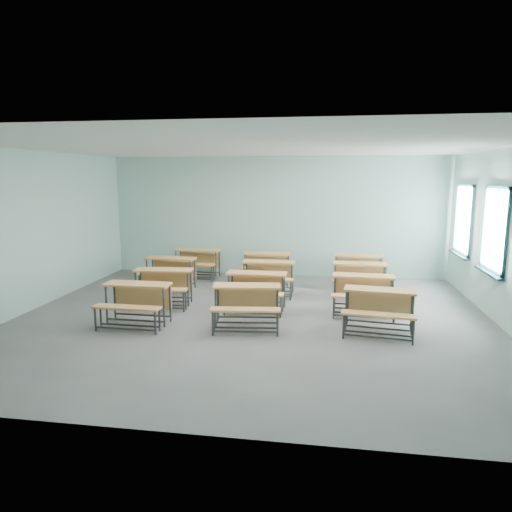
{
  "coord_description": "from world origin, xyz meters",
  "views": [
    {
      "loc": [
        1.35,
        -8.24,
        2.68
      ],
      "look_at": [
        -0.11,
        1.2,
        1.0
      ],
      "focal_mm": 32.0,
      "sensor_mm": 36.0,
      "label": 1
    }
  ],
  "objects_px": {
    "desk_unit_r1c1": "(256,285)",
    "desk_unit_r3c0": "(196,259)",
    "desk_unit_r0c0": "(136,298)",
    "desk_unit_r3c2": "(359,265)",
    "desk_unit_r1c0": "(162,282)",
    "desk_unit_r2c0": "(169,268)",
    "desk_unit_r3c1": "(267,263)",
    "desk_unit_r2c2": "(360,275)",
    "desk_unit_r0c2": "(379,304)",
    "desk_unit_r2c1": "(268,273)",
    "desk_unit_r1c2": "(363,288)",
    "desk_unit_r0c1": "(247,300)"
  },
  "relations": [
    {
      "from": "desk_unit_r1c2",
      "to": "desk_unit_r3c0",
      "type": "relative_size",
      "value": 1.0
    },
    {
      "from": "desk_unit_r1c0",
      "to": "desk_unit_r3c1",
      "type": "xyz_separation_m",
      "value": [
        1.88,
        2.4,
        0.0
      ]
    },
    {
      "from": "desk_unit_r1c2",
      "to": "desk_unit_r0c0",
      "type": "bearing_deg",
      "value": -159.75
    },
    {
      "from": "desk_unit_r0c2",
      "to": "desk_unit_r3c1",
      "type": "relative_size",
      "value": 1.04
    },
    {
      "from": "desk_unit_r2c2",
      "to": "desk_unit_r1c0",
      "type": "bearing_deg",
      "value": -160.9
    },
    {
      "from": "desk_unit_r1c2",
      "to": "desk_unit_r2c1",
      "type": "height_order",
      "value": "same"
    },
    {
      "from": "desk_unit_r2c2",
      "to": "desk_unit_r3c1",
      "type": "xyz_separation_m",
      "value": [
        -2.25,
        1.07,
        0.0
      ]
    },
    {
      "from": "desk_unit_r1c0",
      "to": "desk_unit_r3c0",
      "type": "distance_m",
      "value": 2.67
    },
    {
      "from": "desk_unit_r0c0",
      "to": "desk_unit_r3c2",
      "type": "bearing_deg",
      "value": 42.82
    },
    {
      "from": "desk_unit_r1c0",
      "to": "desk_unit_r1c1",
      "type": "bearing_deg",
      "value": -5.65
    },
    {
      "from": "desk_unit_r1c1",
      "to": "desk_unit_r3c1",
      "type": "bearing_deg",
      "value": 92.94
    },
    {
      "from": "desk_unit_r2c0",
      "to": "desk_unit_r2c1",
      "type": "xyz_separation_m",
      "value": [
        2.4,
        -0.11,
        0.0
      ]
    },
    {
      "from": "desk_unit_r2c0",
      "to": "desk_unit_r3c1",
      "type": "relative_size",
      "value": 1.01
    },
    {
      "from": "desk_unit_r3c1",
      "to": "desk_unit_r3c0",
      "type": "bearing_deg",
      "value": 169.45
    },
    {
      "from": "desk_unit_r2c0",
      "to": "desk_unit_r3c1",
      "type": "xyz_separation_m",
      "value": [
        2.21,
        1.05,
        0.0
      ]
    },
    {
      "from": "desk_unit_r1c1",
      "to": "desk_unit_r3c1",
      "type": "relative_size",
      "value": 0.98
    },
    {
      "from": "desk_unit_r2c0",
      "to": "desk_unit_r3c0",
      "type": "bearing_deg",
      "value": 81.44
    },
    {
      "from": "desk_unit_r2c1",
      "to": "desk_unit_r2c2",
      "type": "bearing_deg",
      "value": 2.57
    },
    {
      "from": "desk_unit_r3c1",
      "to": "desk_unit_r0c0",
      "type": "bearing_deg",
      "value": -119.86
    },
    {
      "from": "desk_unit_r0c2",
      "to": "desk_unit_r3c0",
      "type": "bearing_deg",
      "value": 146.12
    },
    {
      "from": "desk_unit_r2c2",
      "to": "desk_unit_r3c1",
      "type": "relative_size",
      "value": 0.98
    },
    {
      "from": "desk_unit_r1c0",
      "to": "desk_unit_r2c0",
      "type": "distance_m",
      "value": 1.39
    },
    {
      "from": "desk_unit_r0c0",
      "to": "desk_unit_r3c1",
      "type": "relative_size",
      "value": 0.98
    },
    {
      "from": "desk_unit_r0c2",
      "to": "desk_unit_r1c0",
      "type": "bearing_deg",
      "value": 172.97
    },
    {
      "from": "desk_unit_r0c2",
      "to": "desk_unit_r3c2",
      "type": "bearing_deg",
      "value": 98.79
    },
    {
      "from": "desk_unit_r2c0",
      "to": "desk_unit_r3c2",
      "type": "bearing_deg",
      "value": 17.93
    },
    {
      "from": "desk_unit_r0c2",
      "to": "desk_unit_r2c1",
      "type": "relative_size",
      "value": 1.07
    },
    {
      "from": "desk_unit_r0c1",
      "to": "desk_unit_r1c0",
      "type": "distance_m",
      "value": 2.28
    },
    {
      "from": "desk_unit_r1c0",
      "to": "desk_unit_r0c2",
      "type": "bearing_deg",
      "value": -18.76
    },
    {
      "from": "desk_unit_r0c2",
      "to": "desk_unit_r2c2",
      "type": "xyz_separation_m",
      "value": [
        -0.16,
        2.41,
        0.0
      ]
    },
    {
      "from": "desk_unit_r2c2",
      "to": "desk_unit_r3c2",
      "type": "xyz_separation_m",
      "value": [
        0.05,
        1.13,
        0.0
      ]
    },
    {
      "from": "desk_unit_r0c0",
      "to": "desk_unit_r1c2",
      "type": "distance_m",
      "value": 4.34
    },
    {
      "from": "desk_unit_r1c1",
      "to": "desk_unit_r3c1",
      "type": "xyz_separation_m",
      "value": [
        -0.1,
        2.43,
        0.0
      ]
    },
    {
      "from": "desk_unit_r0c2",
      "to": "desk_unit_r3c0",
      "type": "xyz_separation_m",
      "value": [
        -4.32,
        3.74,
        0.0
      ]
    },
    {
      "from": "desk_unit_r1c1",
      "to": "desk_unit_r1c0",
      "type": "bearing_deg",
      "value": 179.61
    },
    {
      "from": "desk_unit_r0c0",
      "to": "desk_unit_r1c1",
      "type": "bearing_deg",
      "value": 33.11
    },
    {
      "from": "desk_unit_r1c1",
      "to": "desk_unit_r3c0",
      "type": "xyz_separation_m",
      "value": [
        -2.02,
        2.7,
        0.0
      ]
    },
    {
      "from": "desk_unit_r2c2",
      "to": "desk_unit_r1c1",
      "type": "bearing_deg",
      "value": -146.3
    },
    {
      "from": "desk_unit_r3c0",
      "to": "desk_unit_r1c0",
      "type": "bearing_deg",
      "value": -86.7
    },
    {
      "from": "desk_unit_r0c0",
      "to": "desk_unit_r2c1",
      "type": "height_order",
      "value": "same"
    },
    {
      "from": "desk_unit_r0c0",
      "to": "desk_unit_r1c1",
      "type": "distance_m",
      "value": 2.37
    },
    {
      "from": "desk_unit_r0c0",
      "to": "desk_unit_r2c2",
      "type": "height_order",
      "value": "same"
    },
    {
      "from": "desk_unit_r0c1",
      "to": "desk_unit_r3c2",
      "type": "height_order",
      "value": "same"
    },
    {
      "from": "desk_unit_r0c0",
      "to": "desk_unit_r3c0",
      "type": "xyz_separation_m",
      "value": [
        -0.01,
        3.97,
        0.0
      ]
    },
    {
      "from": "desk_unit_r1c1",
      "to": "desk_unit_r2c0",
      "type": "height_order",
      "value": "same"
    },
    {
      "from": "desk_unit_r2c0",
      "to": "desk_unit_r2c1",
      "type": "relative_size",
      "value": 1.04
    },
    {
      "from": "desk_unit_r1c1",
      "to": "desk_unit_r2c1",
      "type": "xyz_separation_m",
      "value": [
        0.09,
        1.28,
        0.0
      ]
    },
    {
      "from": "desk_unit_r2c1",
      "to": "desk_unit_r3c0",
      "type": "relative_size",
      "value": 0.97
    },
    {
      "from": "desk_unit_r0c2",
      "to": "desk_unit_r2c2",
      "type": "bearing_deg",
      "value": 100.72
    },
    {
      "from": "desk_unit_r0c0",
      "to": "desk_unit_r0c2",
      "type": "relative_size",
      "value": 0.94
    }
  ]
}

